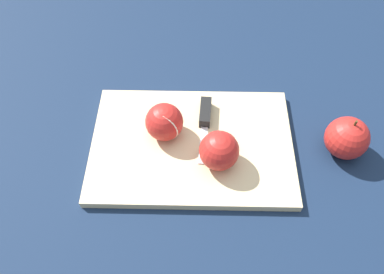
% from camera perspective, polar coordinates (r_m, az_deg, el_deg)
% --- Properties ---
extents(ground_plane, '(4.00, 4.00, 0.00)m').
position_cam_1_polar(ground_plane, '(0.81, 0.00, -1.60)').
color(ground_plane, '#14233D').
extents(cutting_board, '(0.48, 0.37, 0.02)m').
position_cam_1_polar(cutting_board, '(0.80, 0.00, -1.22)').
color(cutting_board, '#D1B789').
rests_on(cutting_board, ground_plane).
extents(apple_half_left, '(0.08, 0.08, 0.08)m').
position_cam_1_polar(apple_half_left, '(0.77, -4.26, 2.28)').
color(apple_half_left, red).
rests_on(apple_half_left, cutting_board).
extents(apple_half_right, '(0.08, 0.08, 0.08)m').
position_cam_1_polar(apple_half_right, '(0.73, 4.17, -2.09)').
color(apple_half_right, red).
rests_on(apple_half_right, cutting_board).
extents(knife, '(0.04, 0.17, 0.02)m').
position_cam_1_polar(knife, '(0.82, 2.00, 3.31)').
color(knife, silver).
rests_on(knife, cutting_board).
extents(apple_slice, '(0.06, 0.06, 0.01)m').
position_cam_1_polar(apple_slice, '(0.78, 3.65, -1.38)').
color(apple_slice, '#EFE5C6').
rests_on(apple_slice, cutting_board).
extents(apple_whole, '(0.09, 0.09, 0.10)m').
position_cam_1_polar(apple_whole, '(0.83, 22.52, -0.14)').
color(apple_whole, red).
rests_on(apple_whole, ground_plane).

